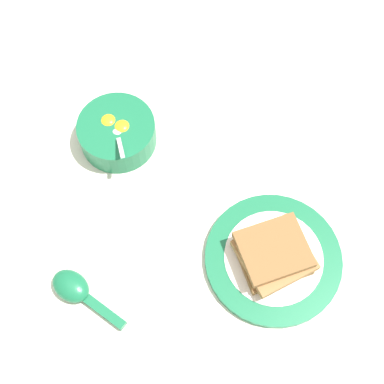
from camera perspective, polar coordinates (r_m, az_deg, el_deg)
ground_plane at (r=0.87m, az=1.97°, el=-6.26°), size 3.00×3.00×0.00m
egg_bowl at (r=0.94m, az=-7.98°, el=6.33°), size 0.13×0.14×0.08m
toast_plate at (r=0.87m, az=8.65°, el=-7.02°), size 0.22×0.22×0.01m
toast_sandwich at (r=0.84m, az=8.70°, el=-6.55°), size 0.14×0.14×0.04m
soup_spoon at (r=0.86m, az=-12.30°, el=-10.15°), size 0.14×0.07×0.03m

